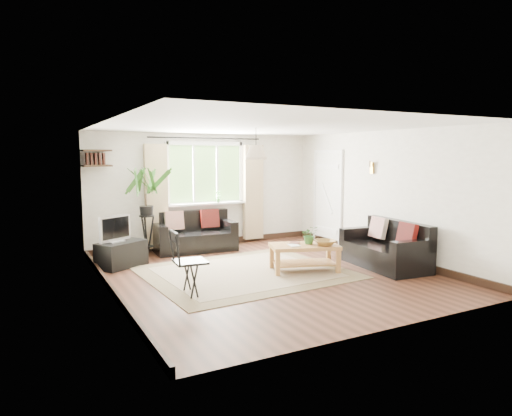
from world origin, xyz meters
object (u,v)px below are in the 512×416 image
coffee_table (304,258)px  folding_chair (190,263)px  palm_stand (147,212)px  sofa_right (384,245)px  tv_stand (121,254)px  sofa_back (195,232)px

coffee_table → folding_chair: 2.17m
palm_stand → folding_chair: size_ratio=1.88×
sofa_right → tv_stand: 4.59m
folding_chair → coffee_table: bearing=-76.1°
sofa_right → sofa_back: bearing=-133.7°
sofa_right → folding_chair: 3.54m
sofa_back → tv_stand: (-1.61, -0.68, -0.16)m
sofa_right → folding_chair: size_ratio=1.77×
sofa_back → tv_stand: sofa_back is taller
sofa_right → palm_stand: (-3.44, 2.79, 0.48)m
sofa_back → coffee_table: sofa_back is taller
coffee_table → palm_stand: size_ratio=0.65×
sofa_back → folding_chair: 2.99m
sofa_right → tv_stand: bearing=-112.5°
sofa_back → coffee_table: bearing=-63.2°
palm_stand → folding_chair: (-0.10, -2.75, -0.40)m
sofa_back → palm_stand: palm_stand is taller
coffee_table → palm_stand: 3.21m
coffee_table → sofa_back: bearing=113.3°
sofa_right → tv_stand: sofa_right is taller
tv_stand → palm_stand: palm_stand is taller
sofa_back → folding_chair: (-1.09, -2.79, 0.08)m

